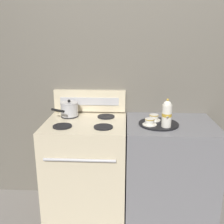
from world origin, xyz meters
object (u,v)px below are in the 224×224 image
object	(u,v)px
teacup_left	(154,118)
creamer_jug	(167,119)
teapot	(167,114)
stove	(87,169)
saucepan	(69,109)
teacup_right	(150,122)
serving_tray	(159,124)

from	to	relation	value
teacup_left	creamer_jug	size ratio (longest dim) A/B	1.81
teapot	creamer_jug	size ratio (longest dim) A/B	3.54
stove	teacup_left	world-z (taller)	teacup_left
saucepan	teacup_right	size ratio (longest dim) A/B	2.15
creamer_jug	teacup_left	bearing A→B (deg)	147.72
serving_tray	creamer_jug	size ratio (longest dim) A/B	5.09
saucepan	creamer_jug	bearing A→B (deg)	-11.59
serving_tray	teapot	xyz separation A→B (m)	(0.05, -0.09, 0.12)
teacup_left	teacup_right	size ratio (longest dim) A/B	1.00
serving_tray	stove	bearing A→B (deg)	176.04
saucepan	creamer_jug	xyz separation A→B (m)	(0.90, -0.18, -0.03)
teacup_left	teacup_right	world-z (taller)	same
teacup_left	serving_tray	bearing A→B (deg)	-65.18
stove	teacup_left	xyz separation A→B (m)	(0.61, 0.03, 0.51)
saucepan	teacup_left	world-z (taller)	saucepan
saucepan	teacup_right	distance (m)	0.78
teacup_right	creamer_jug	world-z (taller)	creamer_jug
stove	serving_tray	distance (m)	0.80
serving_tray	teacup_left	xyz separation A→B (m)	(-0.03, 0.08, 0.03)
teacup_left	creamer_jug	distance (m)	0.13
teapot	creamer_jug	xyz separation A→B (m)	(0.02, 0.10, -0.08)
teapot	serving_tray	bearing A→B (deg)	119.83
stove	teacup_right	size ratio (longest dim) A/B	7.78
serving_tray	teacup_right	bearing A→B (deg)	-149.66
stove	teacup_left	size ratio (longest dim) A/B	7.78
stove	saucepan	world-z (taller)	saucepan
stove	saucepan	xyz separation A→B (m)	(-0.18, 0.15, 0.55)
stove	saucepan	distance (m)	0.59
teacup_right	creamer_jug	size ratio (longest dim) A/B	1.81
saucepan	creamer_jug	world-z (taller)	saucepan
serving_tray	saucepan	bearing A→B (deg)	166.95
teapot	teacup_right	size ratio (longest dim) A/B	1.96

